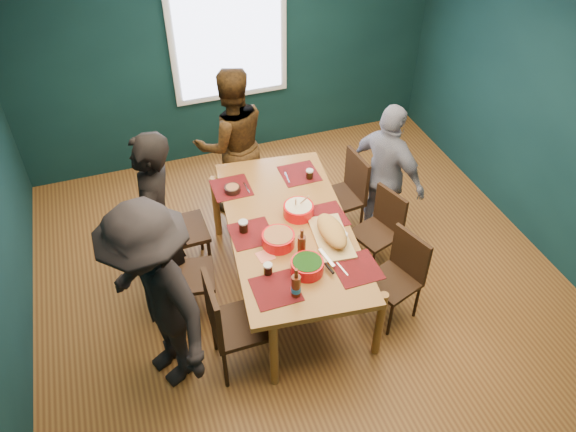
% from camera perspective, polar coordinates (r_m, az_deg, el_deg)
% --- Properties ---
extents(room, '(5.01, 5.01, 2.71)m').
position_cam_1_polar(room, '(4.81, 0.67, 6.30)').
color(room, '#99642C').
rests_on(room, ground).
extents(dining_table, '(1.28, 2.20, 0.80)m').
position_cam_1_polar(dining_table, '(5.01, 0.09, -1.57)').
color(dining_table, '#A16F30').
rests_on(dining_table, floor).
extents(chair_left_far, '(0.47, 0.47, 1.02)m').
position_cam_1_polar(chair_left_far, '(5.38, -11.82, -0.92)').
color(chair_left_far, black).
rests_on(chair_left_far, floor).
extents(chair_left_mid, '(0.49, 0.49, 0.94)m').
position_cam_1_polar(chair_left_mid, '(5.00, -11.06, -5.46)').
color(chair_left_mid, black).
rests_on(chair_left_mid, floor).
extents(chair_left_near, '(0.46, 0.46, 1.01)m').
position_cam_1_polar(chair_left_near, '(4.53, -6.09, -10.45)').
color(chair_left_near, black).
rests_on(chair_left_near, floor).
extents(chair_right_far, '(0.46, 0.46, 0.93)m').
position_cam_1_polar(chair_right_far, '(5.80, 6.04, 2.70)').
color(chair_right_far, black).
rests_on(chair_right_far, floor).
extents(chair_right_mid, '(0.48, 0.48, 0.84)m').
position_cam_1_polar(chair_right_mid, '(5.50, 9.52, -0.85)').
color(chair_right_mid, black).
rests_on(chair_right_mid, floor).
extents(chair_right_near, '(0.51, 0.51, 0.88)m').
position_cam_1_polar(chair_right_near, '(5.05, 11.37, -5.49)').
color(chair_right_near, black).
rests_on(chair_right_near, floor).
extents(person_far_left, '(0.61, 0.75, 1.76)m').
position_cam_1_polar(person_far_left, '(5.00, -13.17, -0.60)').
color(person_far_left, black).
rests_on(person_far_left, floor).
extents(person_back, '(0.83, 0.66, 1.67)m').
position_cam_1_polar(person_back, '(5.95, -5.71, 7.37)').
color(person_back, black).
rests_on(person_back, floor).
extents(person_right, '(0.70, 0.98, 1.54)m').
position_cam_1_polar(person_right, '(5.66, 9.98, 4.10)').
color(person_right, silver).
rests_on(person_right, floor).
extents(person_near_left, '(1.07, 1.32, 1.78)m').
position_cam_1_polar(person_near_left, '(4.34, -13.31, -8.33)').
color(person_near_left, black).
rests_on(person_near_left, floor).
extents(bowl_salad, '(0.28, 0.28, 0.12)m').
position_cam_1_polar(bowl_salad, '(4.74, -0.99, -2.36)').
color(bowl_salad, red).
rests_on(bowl_salad, dining_table).
extents(bowl_dumpling, '(0.27, 0.27, 0.25)m').
position_cam_1_polar(bowl_dumpling, '(5.02, 1.08, 0.64)').
color(bowl_dumpling, red).
rests_on(bowl_dumpling, dining_table).
extents(bowl_herbs, '(0.27, 0.27, 0.12)m').
position_cam_1_polar(bowl_herbs, '(4.51, 1.96, -5.10)').
color(bowl_herbs, red).
rests_on(bowl_herbs, dining_table).
extents(cutting_board, '(0.36, 0.72, 0.16)m').
position_cam_1_polar(cutting_board, '(4.79, 4.46, -1.70)').
color(cutting_board, '#D4B872').
rests_on(cutting_board, dining_table).
extents(small_bowl, '(0.15, 0.15, 0.06)m').
position_cam_1_polar(small_bowl, '(5.32, -5.67, 2.74)').
color(small_bowl, black).
rests_on(small_bowl, dining_table).
extents(beer_bottle_a, '(0.08, 0.08, 0.29)m').
position_cam_1_polar(beer_bottle_a, '(4.31, 0.82, -7.14)').
color(beer_bottle_a, '#4D1C0D').
rests_on(beer_bottle_a, dining_table).
extents(beer_bottle_b, '(0.07, 0.07, 0.27)m').
position_cam_1_polar(beer_bottle_b, '(4.62, 1.40, -2.95)').
color(beer_bottle_b, '#4D1C0D').
rests_on(beer_bottle_b, dining_table).
extents(cola_glass_a, '(0.07, 0.07, 0.10)m').
position_cam_1_polar(cola_glass_a, '(4.50, -2.05, -5.36)').
color(cola_glass_a, black).
rests_on(cola_glass_a, dining_table).
extents(cola_glass_b, '(0.08, 0.08, 0.11)m').
position_cam_1_polar(cola_glass_b, '(4.77, 5.60, -2.24)').
color(cola_glass_b, black).
rests_on(cola_glass_b, dining_table).
extents(cola_glass_c, '(0.07, 0.07, 0.10)m').
position_cam_1_polar(cola_glass_c, '(5.46, 2.21, 4.30)').
color(cola_glass_c, black).
rests_on(cola_glass_c, dining_table).
extents(cola_glass_d, '(0.08, 0.08, 0.12)m').
position_cam_1_polar(cola_glass_d, '(4.87, -4.56, -1.03)').
color(cola_glass_d, black).
rests_on(cola_glass_d, dining_table).
extents(napkin_a, '(0.17, 0.17, 0.00)m').
position_cam_1_polar(napkin_a, '(5.11, 4.04, 0.47)').
color(napkin_a, '#F27E66').
rests_on(napkin_a, dining_table).
extents(napkin_b, '(0.15, 0.15, 0.00)m').
position_cam_1_polar(napkin_b, '(4.68, -2.31, -4.06)').
color(napkin_b, '#F27E66').
rests_on(napkin_b, dining_table).
extents(napkin_c, '(0.21, 0.21, 0.00)m').
position_cam_1_polar(napkin_c, '(4.59, 6.66, -5.58)').
color(napkin_c, '#F27E66').
rests_on(napkin_c, dining_table).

